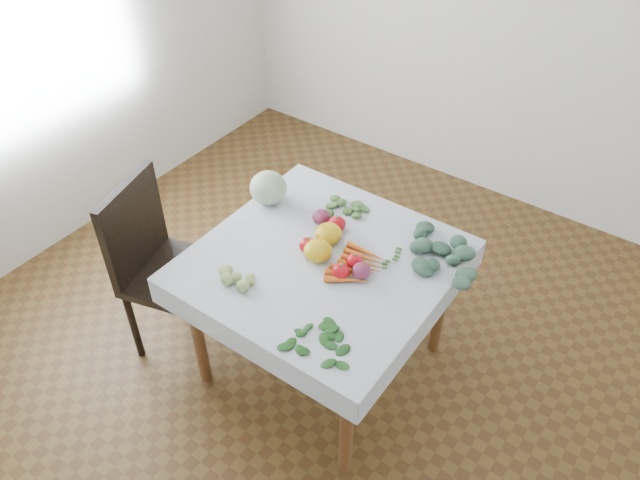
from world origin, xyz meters
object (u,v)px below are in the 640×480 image
Objects in this scene: table at (322,275)px; carrot_bunch at (358,266)px; cabbage at (268,188)px; heirloom_back at (328,234)px; chair at (159,259)px.

table is 0.21m from carrot_bunch.
heirloom_back is (0.43, -0.08, -0.04)m from cabbage.
heirloom_back is at bearing -10.33° from cabbage.
cabbage is 1.46× the size of heirloom_back.
chair is 7.72× the size of heirloom_back.
chair is 1.04m from carrot_bunch.
cabbage reaches higher than heirloom_back.
table is 0.20m from heirloom_back.
table is at bearing -22.58° from cabbage.
chair is at bearing -149.32° from heirloom_back.
heirloom_back is at bearing 30.68° from chair.
cabbage is at bearing 169.67° from heirloom_back.
carrot_bunch is (0.17, 0.04, 0.12)m from table.
chair is at bearing -158.21° from table.
cabbage reaches higher than carrot_bunch.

